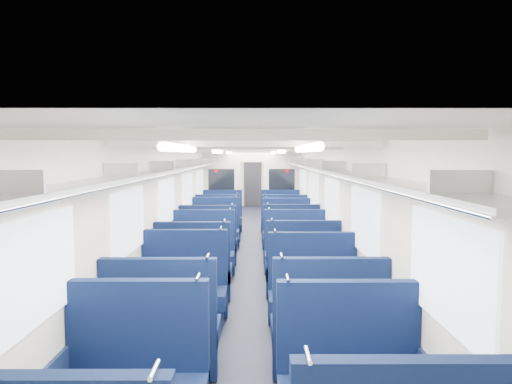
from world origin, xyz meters
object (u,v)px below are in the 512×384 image
at_px(bulkhead, 252,188).
at_px(seat_7, 313,300).
at_px(seat_14, 215,234).
at_px(seat_5, 328,336).
at_px(seat_8, 194,274).
at_px(seat_11, 296,257).
at_px(seat_15, 287,235).
at_px(seat_4, 163,336).
at_px(seat_9, 302,272).
at_px(end_door, 253,183).
at_px(seat_10, 203,257).
at_px(seat_18, 222,220).
at_px(seat_12, 209,246).
at_px(seat_19, 281,220).
at_px(seat_6, 184,295).
at_px(seat_17, 284,227).
at_px(seat_13, 291,244).
at_px(seat_16, 219,226).

height_order(bulkhead, seat_7, bulkhead).
bearing_deg(seat_14, seat_7, -71.00).
bearing_deg(seat_5, seat_8, 125.33).
xyz_separation_m(seat_5, seat_11, (0.00, 3.54, 0.00)).
bearing_deg(seat_15, seat_4, -106.08).
bearing_deg(seat_9, end_door, 93.80).
height_order(bulkhead, seat_9, bulkhead).
distance_m(seat_4, seat_8, 2.36).
bearing_deg(seat_10, seat_14, 90.00).
distance_m(seat_15, seat_18, 2.91).
bearing_deg(seat_12, seat_19, 65.49).
xyz_separation_m(seat_7, seat_9, (0.00, 1.35, 0.00)).
xyz_separation_m(seat_6, seat_9, (1.66, 1.14, 0.00)).
relative_size(bulkhead, seat_7, 2.24).
height_order(seat_14, seat_18, same).
distance_m(seat_11, seat_14, 2.92).
height_order(bulkhead, seat_14, bulkhead).
bearing_deg(seat_4, seat_8, 90.00).
xyz_separation_m(end_door, seat_18, (-0.83, -6.85, -0.61)).
xyz_separation_m(seat_5, seat_18, (-1.66, 8.13, 0.00)).
relative_size(seat_14, seat_19, 1.00).
bearing_deg(seat_12, seat_6, -90.00).
relative_size(seat_6, seat_19, 1.00).
relative_size(seat_9, seat_17, 1.00).
distance_m(bulkhead, seat_10, 5.33).
distance_m(seat_7, seat_17, 5.80).
relative_size(seat_4, seat_10, 1.00).
bearing_deg(seat_18, seat_12, -90.00).
bearing_deg(seat_11, seat_7, -90.00).
height_order(seat_7, seat_17, same).
bearing_deg(seat_13, seat_5, -90.00).
relative_size(seat_7, seat_18, 1.00).
relative_size(seat_11, seat_14, 1.00).
bearing_deg(seat_9, seat_18, 106.35).
relative_size(seat_7, seat_13, 1.00).
bearing_deg(seat_8, seat_18, 90.00).
bearing_deg(seat_13, seat_4, -109.35).
xyz_separation_m(seat_10, seat_12, (0.00, 1.04, 0.00)).
height_order(seat_11, seat_17, same).
bearing_deg(seat_6, seat_16, 90.00).
xyz_separation_m(seat_4, seat_11, (1.66, 3.55, 0.00)).
bearing_deg(seat_19, seat_6, -103.61).
bearing_deg(seat_13, seat_17, 90.00).
bearing_deg(seat_17, seat_15, -90.00).
relative_size(seat_5, seat_18, 1.00).
bearing_deg(seat_12, seat_7, -64.16).
bearing_deg(seat_7, seat_12, 115.84).
distance_m(end_door, seat_8, 12.69).
xyz_separation_m(seat_4, seat_6, (0.00, 1.35, 0.00)).
relative_size(bulkhead, seat_17, 2.24).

